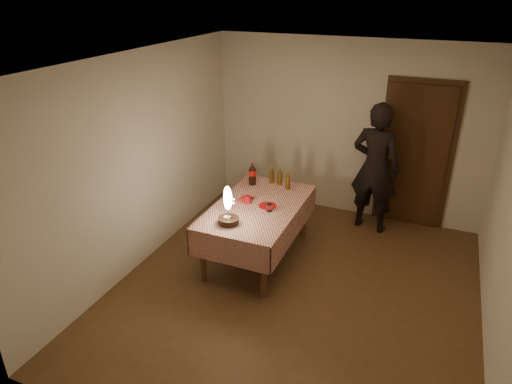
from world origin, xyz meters
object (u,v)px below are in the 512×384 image
birthday_cake (228,213)px  red_plate (267,206)px  amber_bottle_right (288,181)px  red_cup (248,200)px  amber_bottle_left (272,175)px  clear_cup (270,208)px  dining_table (258,212)px  photographer (375,168)px  cola_bottle (252,174)px  amber_bottle_mid (280,176)px

birthday_cake → red_plate: bearing=67.9°
birthday_cake → amber_bottle_right: size_ratio=1.85×
red_cup → amber_bottle_left: (0.05, 0.71, 0.07)m
birthday_cake → clear_cup: 0.59m
red_cup → amber_bottle_right: (0.32, 0.60, 0.07)m
red_cup → amber_bottle_left: 0.71m
red_plate → amber_bottle_left: size_ratio=0.86×
amber_bottle_left → birthday_cake: bearing=-91.7°
red_plate → clear_cup: bearing=-57.7°
dining_table → red_plate: size_ratio=7.82×
dining_table → red_cup: 0.20m
amber_bottle_left → photographer: photographer is taller
red_cup → cola_bottle: (-0.18, 0.56, 0.10)m
red_plate → amber_bottle_mid: (-0.08, 0.68, 0.11)m
dining_table → amber_bottle_right: size_ratio=6.75×
clear_cup → amber_bottle_mid: bearing=101.4°
birthday_cake → amber_bottle_mid: (0.16, 1.28, -0.02)m
photographer → red_cup: bearing=-134.5°
red_plate → dining_table: bearing=-166.4°
red_cup → photographer: (1.33, 1.35, 0.13)m
birthday_cake → amber_bottle_mid: 1.29m
clear_cup → amber_bottle_right: 0.70m
clear_cup → amber_bottle_right: (-0.01, 0.70, 0.07)m
red_plate → amber_bottle_left: amber_bottle_left is taller
dining_table → amber_bottle_mid: size_ratio=6.75×
photographer → red_plate: bearing=-129.0°
birthday_cake → clear_cup: size_ratio=5.25×
cola_bottle → amber_bottle_right: cola_bottle is taller
amber_bottle_left → cola_bottle: bearing=-146.8°
amber_bottle_left → photographer: size_ratio=0.14×
dining_table → red_cup: red_cup is taller
dining_table → red_cup: size_ratio=17.20×
red_cup → red_plate: bearing=5.3°
amber_bottle_right → photographer: (1.01, 0.75, 0.06)m
red_cup → amber_bottle_left: size_ratio=0.39×
clear_cup → photographer: 1.77m
amber_bottle_right → photographer: bearing=36.6°
amber_bottle_mid → dining_table: bearing=-92.8°
birthday_cake → cola_bottle: bearing=99.3°
birthday_cake → red_cup: size_ratio=4.73×
dining_table → cola_bottle: cola_bottle is taller
birthday_cake → red_plate: (0.24, 0.60, -0.13)m
red_plate → cola_bottle: cola_bottle is taller
red_cup → photographer: photographer is taller
amber_bottle_mid → birthday_cake: bearing=-97.1°
cola_bottle → amber_bottle_left: bearing=33.2°
red_cup → birthday_cake: bearing=-89.1°
clear_cup → amber_bottle_left: 0.85m
red_plate → amber_bottle_left: bearing=106.8°
cola_bottle → photographer: (1.51, 0.79, 0.03)m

